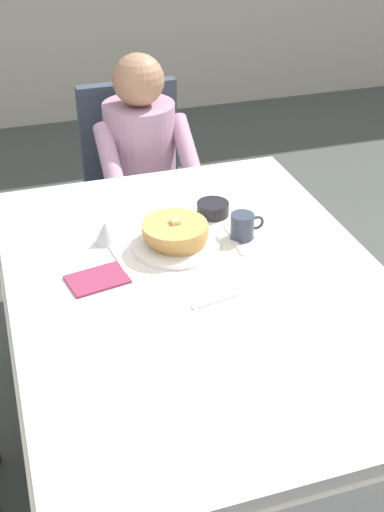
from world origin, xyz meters
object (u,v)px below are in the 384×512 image
Objects in this scene: diner_person at (143,162)px; plate_breakfast at (176,244)px; chair_diner at (136,176)px; syrup_pitcher at (106,232)px; dining_table_main at (201,305)px; knife_right_of_plate at (234,239)px; bowl_butter at (213,209)px; cup_coffee at (243,226)px; breakfast_stack at (176,232)px; spoon_near_edge at (216,301)px; fork_left_of_plate at (118,259)px.

plate_breakfast is at bearing 83.55° from diner_person.
chair_diner is 11.63× the size of syrup_pitcher.
dining_table_main is 7.62× the size of knife_right_of_plate.
bowl_butter is at bearing 7.01° from knife_right_of_plate.
chair_diner reaches higher than cup_coffee.
breakfast_stack reaches higher than spoon_near_edge.
diner_person is at bearing 10.56° from knife_right_of_plate.
bowl_butter reaches higher than dining_table_main.
diner_person is 0.84m from knife_right_of_plate.
cup_coffee is 0.41m from fork_left_of_plate.
cup_coffee reaches higher than syrup_pitcher.
chair_diner is 8.45× the size of bowl_butter.
bowl_butter is at bearing 96.29° from chair_diner.
chair_diner is 1.02m from cup_coffee.
cup_coffee reaches higher than spoon_near_edge.
breakfast_stack is (-0.01, 0.21, 0.14)m from dining_table_main.
syrup_pitcher reaches higher than spoon_near_edge.
breakfast_stack is 1.92× the size of cup_coffee.
chair_diner is at bearing 84.59° from plate_breakfast.
dining_table_main is 8.47× the size of fork_left_of_plate.
chair_diner is 1.01m from knife_right_of_plate.
syrup_pitcher reaches higher than plate_breakfast.
knife_right_of_plate and spoon_near_edge have the same top height.
syrup_pitcher is at bearing 155.99° from plate_breakfast.
diner_person reaches higher than plate_breakfast.
knife_right_of_plate reaches higher than dining_table_main.
chair_diner reaches higher than spoon_near_edge.
dining_table_main is at bearing -137.97° from fork_left_of_plate.
bowl_butter is 0.41m from fork_left_of_plate.
dining_table_main is at bearing -53.40° from syrup_pitcher.
dining_table_main is at bearing 85.77° from diner_person.
plate_breakfast reaches higher than dining_table_main.
breakfast_stack reaches higher than syrup_pitcher.
spoon_near_edge is (-0.17, -0.29, 0.00)m from knife_right_of_plate.
bowl_butter is at bearing 41.82° from plate_breakfast.
chair_diner is at bearing -21.86° from fork_left_of_plate.
plate_breakfast is 2.55× the size of bowl_butter.
breakfast_stack is 1.08× the size of knife_right_of_plate.
chair_diner is 4.65× the size of knife_right_of_plate.
dining_table_main is 10.16× the size of spoon_near_edge.
breakfast_stack is (0.00, 0.00, 0.04)m from plate_breakfast.
chair_diner is 0.83× the size of diner_person.
dining_table_main is 5.44× the size of plate_breakfast.
spoon_near_edge is at bearing -150.00° from fork_left_of_plate.
bowl_butter reaches higher than spoon_near_edge.
chair_diner is 1.00m from breakfast_stack.
bowl_butter is (0.18, 0.16, 0.01)m from plate_breakfast.
spoon_near_edge is (0.02, -0.31, -0.01)m from plate_breakfast.
fork_left_of_plate is (-0.41, -0.01, -0.04)m from cup_coffee.
fork_left_of_plate is at bearing 74.04° from chair_diner.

